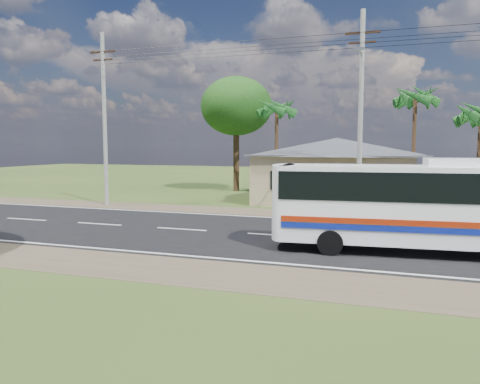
{
  "coord_description": "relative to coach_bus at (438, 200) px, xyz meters",
  "views": [
    {
      "loc": [
        4.93,
        -19.5,
        3.95
      ],
      "look_at": [
        -1.96,
        1.0,
        1.75
      ],
      "focal_mm": 35.0,
      "sensor_mm": 36.0,
      "label": 1
    }
  ],
  "objects": [
    {
      "name": "ground",
      "position": [
        -6.36,
        1.56,
        -1.98
      ],
      "size": [
        120.0,
        120.0,
        0.0
      ],
      "primitive_type": "plane",
      "color": "#2D4518",
      "rests_on": "ground"
    },
    {
      "name": "road",
      "position": [
        -6.36,
        1.56,
        -1.97
      ],
      "size": [
        120.0,
        16.0,
        0.03
      ],
      "color": "black",
      "rests_on": "ground"
    },
    {
      "name": "house",
      "position": [
        -5.36,
        14.56,
        0.66
      ],
      "size": [
        12.4,
        10.0,
        5.0
      ],
      "color": "tan",
      "rests_on": "ground"
    },
    {
      "name": "utility_poles",
      "position": [
        -3.69,
        8.04,
        3.79
      ],
      "size": [
        32.8,
        2.22,
        11.0
      ],
      "color": "#9E9E99",
      "rests_on": "ground"
    },
    {
      "name": "palm_mid",
      "position": [
        -0.36,
        17.06,
        5.18
      ],
      "size": [
        2.8,
        2.8,
        8.2
      ],
      "color": "#47301E",
      "rests_on": "ground"
    },
    {
      "name": "palm_far",
      "position": [
        -10.36,
        17.56,
        4.69
      ],
      "size": [
        2.8,
        2.8,
        7.7
      ],
      "color": "#47301E",
      "rests_on": "ground"
    },
    {
      "name": "tree_behind_house",
      "position": [
        -14.36,
        19.56,
        5.13
      ],
      "size": [
        6.0,
        6.0,
        9.61
      ],
      "color": "#47301E",
      "rests_on": "ground"
    },
    {
      "name": "coach_bus",
      "position": [
        0.0,
        0.0,
        0.0
      ],
      "size": [
        11.32,
        3.31,
        3.47
      ],
      "rotation": [
        0.0,
        0.0,
        0.09
      ],
      "color": "white",
      "rests_on": "ground"
    },
    {
      "name": "motorcycle",
      "position": [
        0.85,
        7.81,
        -1.54
      ],
      "size": [
        1.77,
        1.21,
        0.88
      ],
      "primitive_type": "imported",
      "rotation": [
        0.0,
        0.0,
        1.16
      ],
      "color": "black",
      "rests_on": "ground"
    }
  ]
}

